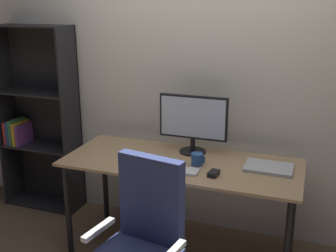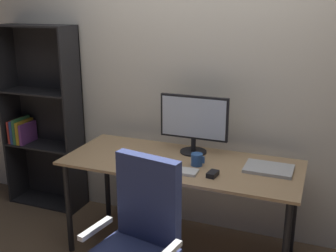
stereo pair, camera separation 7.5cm
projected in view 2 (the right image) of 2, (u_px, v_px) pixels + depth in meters
ground_plane at (180, 252)px, 3.12m from camera, size 12.00×12.00×0.00m
back_wall at (204, 72)px, 3.21m from camera, size 6.40×0.10×2.60m
desk at (181, 172)px, 2.93m from camera, size 1.68×0.69×0.74m
monitor at (194, 121)px, 3.01m from camera, size 0.52×0.20×0.44m
keyboard at (176, 170)px, 2.74m from camera, size 0.29×0.12×0.02m
mouse at (213, 174)px, 2.66m from camera, size 0.07×0.10×0.03m
coffee_mug at (197, 160)px, 2.83m from camera, size 0.10×0.08×0.09m
laptop at (269, 169)px, 2.76m from camera, size 0.32×0.23×0.02m
bookshelf at (42, 119)px, 3.71m from camera, size 0.71×0.28×1.65m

